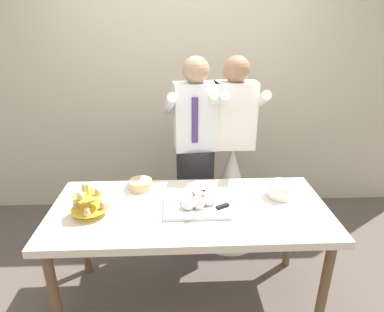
{
  "coord_description": "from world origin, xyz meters",
  "views": [
    {
      "loc": [
        -0.06,
        -1.82,
        1.89
      ],
      "look_at": [
        0.02,
        0.15,
        1.07
      ],
      "focal_mm": 30.31,
      "sensor_mm": 36.0,
      "label": 1
    }
  ],
  "objects": [
    {
      "name": "person_bride",
      "position": [
        0.39,
        0.72,
        0.58
      ],
      "size": [
        0.56,
        0.56,
        1.66
      ],
      "color": "white",
      "rests_on": "ground_plane"
    },
    {
      "name": "rear_wall",
      "position": [
        0.0,
        1.44,
        1.45
      ],
      "size": [
        5.2,
        0.1,
        2.9
      ],
      "primitive_type": "cube",
      "color": "beige",
      "rests_on": "ground_plane"
    },
    {
      "name": "person_groom",
      "position": [
        0.07,
        0.69,
        0.75
      ],
      "size": [
        0.51,
        0.53,
        1.66
      ],
      "color": "#232328",
      "rests_on": "ground_plane"
    },
    {
      "name": "cupcake_stand",
      "position": [
        -0.62,
        -0.05,
        0.85
      ],
      "size": [
        0.23,
        0.23,
        0.21
      ],
      "color": "gold",
      "rests_on": "dessert_table"
    },
    {
      "name": "round_cake",
      "position": [
        -0.34,
        0.25,
        0.81
      ],
      "size": [
        0.24,
        0.24,
        0.08
      ],
      "color": "white",
      "rests_on": "dessert_table"
    },
    {
      "name": "dessert_table",
      "position": [
        0.0,
        0.0,
        0.7
      ],
      "size": [
        1.8,
        0.8,
        0.78
      ],
      "color": "silver",
      "rests_on": "ground_plane"
    },
    {
      "name": "main_cake_tray",
      "position": [
        0.04,
        -0.0,
        0.82
      ],
      "size": [
        0.42,
        0.33,
        0.12
      ],
      "color": "silver",
      "rests_on": "dessert_table"
    },
    {
      "name": "ground_plane",
      "position": [
        0.0,
        0.0,
        0.0
      ],
      "size": [
        8.0,
        8.0,
        0.0
      ],
      "primitive_type": "plane",
      "color": "#564C47"
    },
    {
      "name": "plate_stack",
      "position": [
        0.63,
        0.12,
        0.82
      ],
      "size": [
        0.19,
        0.18,
        0.1
      ],
      "color": "white",
      "rests_on": "dessert_table"
    }
  ]
}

